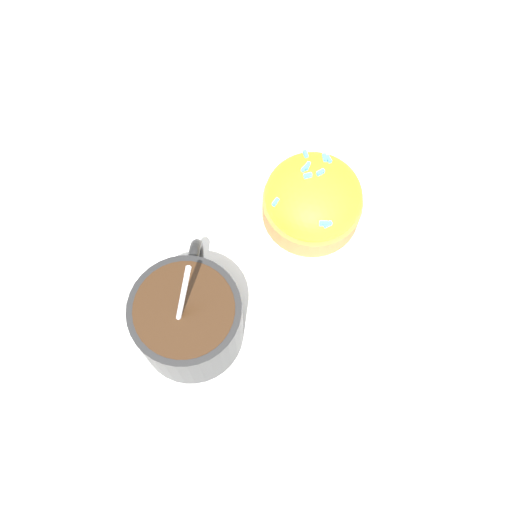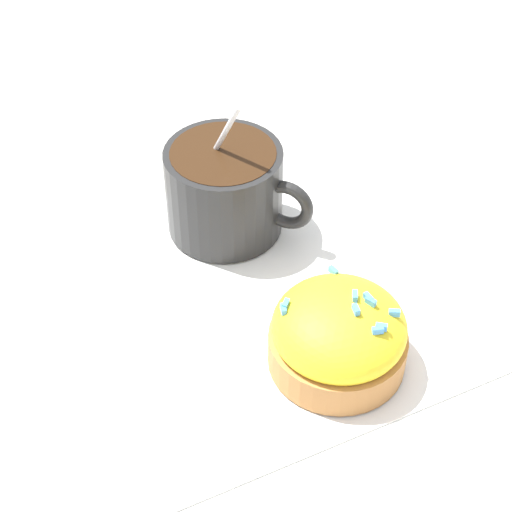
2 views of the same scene
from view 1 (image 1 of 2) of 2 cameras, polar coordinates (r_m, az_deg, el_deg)
ground_plane at (r=0.54m, az=-0.11°, el=-1.47°), size 3.00×3.00×0.00m
paper_napkin at (r=0.53m, az=-0.11°, el=-1.41°), size 0.28×0.29×0.00m
coffee_cup at (r=0.48m, az=-6.46°, el=-5.96°), size 0.10×0.10×0.12m
frosted_pastry at (r=0.54m, az=5.43°, el=5.33°), size 0.09×0.09×0.06m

